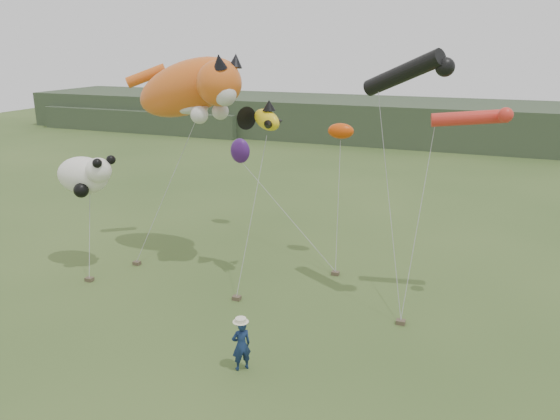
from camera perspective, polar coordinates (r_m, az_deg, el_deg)
The scene contains 9 objects.
ground at distance 18.29m, azimuth -8.05°, elevation -15.45°, with size 120.00×120.00×0.00m, color #385123.
headland at distance 59.56m, azimuth 10.61°, elevation 9.17°, with size 90.00×13.00×4.00m.
festival_attendant at distance 17.39m, azimuth -4.07°, elevation -13.91°, with size 0.61×0.40×1.68m, color #14254C.
sandbag_anchors at distance 23.08m, azimuth -4.86°, elevation -7.85°, with size 13.39×4.70×0.16m.
cat_kite at distance 24.77m, azimuth -8.94°, elevation 12.51°, with size 6.77×3.61×3.78m.
fish_kite at distance 22.43m, azimuth -2.37°, elevation 9.57°, with size 2.68×1.74×1.34m.
tube_kites at distance 20.70m, azimuth 15.75°, elevation 12.12°, with size 5.45×2.58×2.85m.
panda_kite at distance 25.38m, azimuth -19.67°, elevation 3.47°, with size 2.90×1.87×1.80m.
misc_kites at distance 27.72m, azimuth -0.95°, elevation 6.83°, with size 7.33×3.25×2.79m.
Camera 1 is at (7.83, -13.33, 9.77)m, focal length 35.00 mm.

